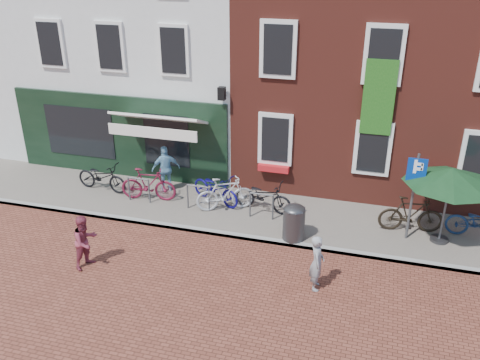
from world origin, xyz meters
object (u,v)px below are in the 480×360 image
(bicycle_2, at_px, (216,188))
(bicycle_4, at_px, (263,196))
(bicycle_0, at_px, (102,177))
(woman, at_px, (317,263))
(cafe_person, at_px, (166,169))
(bicycle_3, at_px, (225,194))
(parasol, at_px, (452,173))
(bicycle_1, at_px, (148,184))
(boy, at_px, (85,242))
(parking_sign, at_px, (414,184))
(bicycle_5, at_px, (411,214))
(litter_bin, at_px, (294,220))

(bicycle_2, xyz_separation_m, bicycle_4, (1.58, -0.11, 0.00))
(bicycle_0, bearing_deg, woman, -106.23)
(cafe_person, relative_size, bicycle_3, 0.88)
(parasol, relative_size, bicycle_4, 1.33)
(bicycle_1, bearing_deg, boy, 172.15)
(parking_sign, height_order, bicycle_4, parking_sign)
(parasol, xyz_separation_m, bicycle_3, (-6.28, 0.12, -1.52))
(bicycle_3, bearing_deg, cafe_person, 44.28)
(parking_sign, relative_size, parasol, 1.03)
(woman, bearing_deg, parking_sign, -44.94)
(bicycle_0, relative_size, bicycle_1, 1.03)
(boy, height_order, bicycle_1, boy)
(bicycle_3, distance_m, bicycle_5, 5.47)
(cafe_person, height_order, bicycle_0, cafe_person)
(litter_bin, relative_size, bicycle_0, 0.60)
(woman, relative_size, boy, 0.99)
(parasol, bearing_deg, bicycle_4, 175.40)
(parasol, height_order, bicycle_3, parasol)
(bicycle_3, xyz_separation_m, bicycle_4, (1.14, 0.29, -0.05))
(bicycle_5, bearing_deg, bicycle_4, 79.71)
(woman, distance_m, bicycle_0, 8.27)
(parking_sign, distance_m, bicycle_4, 4.45)
(bicycle_3, bearing_deg, bicycle_2, 20.43)
(parking_sign, relative_size, bicycle_3, 1.42)
(bicycle_1, distance_m, bicycle_4, 3.72)
(litter_bin, xyz_separation_m, parasol, (3.94, 1.00, 1.48))
(bicycle_0, xyz_separation_m, bicycle_4, (5.50, 0.09, 0.00))
(bicycle_0, height_order, bicycle_3, bicycle_3)
(cafe_person, height_order, bicycle_2, cafe_person)
(woman, height_order, bicycle_3, woman)
(woman, distance_m, bicycle_1, 6.55)
(parking_sign, bearing_deg, bicycle_2, 173.82)
(cafe_person, relative_size, bicycle_4, 0.85)
(parking_sign, bearing_deg, bicycle_3, 177.53)
(cafe_person, xyz_separation_m, bicycle_0, (-2.08, -0.56, -0.30))
(bicycle_1, bearing_deg, woman, -125.19)
(parking_sign, distance_m, bicycle_2, 5.99)
(litter_bin, height_order, bicycle_2, litter_bin)
(bicycle_3, distance_m, bicycle_4, 1.18)
(bicycle_2, bearing_deg, boy, 177.24)
(boy, height_order, cafe_person, cafe_person)
(woman, bearing_deg, bicycle_3, 39.18)
(cafe_person, bearing_deg, parking_sign, 140.16)
(boy, height_order, bicycle_5, boy)
(parasol, bearing_deg, bicycle_5, 158.33)
(parasol, relative_size, cafe_person, 1.57)
(parasol, bearing_deg, litter_bin, -165.74)
(woman, relative_size, bicycle_4, 0.77)
(boy, bearing_deg, bicycle_4, -23.85)
(litter_bin, relative_size, bicycle_5, 0.62)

